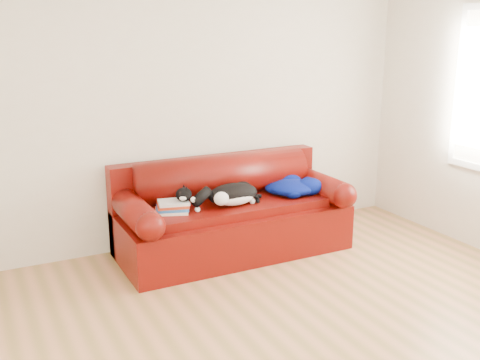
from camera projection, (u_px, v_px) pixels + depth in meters
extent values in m
plane|color=olive|center=(310.00, 327.00, 3.94)|extent=(4.50, 4.50, 0.00)
cube|color=beige|center=(197.00, 108.00, 5.32)|extent=(4.50, 0.02, 2.60)
cube|color=#430B02|center=(233.00, 230.00, 5.23)|extent=(2.10, 0.90, 0.42)
cube|color=#430B02|center=(235.00, 207.00, 5.12)|extent=(1.66, 0.62, 0.10)
cylinder|color=black|center=(149.00, 282.00, 4.59)|extent=(0.06, 0.06, 0.05)
cylinder|color=black|center=(335.00, 244.00, 5.40)|extent=(0.06, 0.06, 0.05)
cylinder|color=black|center=(126.00, 254.00, 5.16)|extent=(0.06, 0.06, 0.05)
cylinder|color=black|center=(298.00, 223.00, 5.97)|extent=(0.06, 0.06, 0.05)
cube|color=#430B02|center=(217.00, 198.00, 5.48)|extent=(2.10, 0.18, 0.85)
cylinder|color=#430B02|center=(221.00, 175.00, 5.32)|extent=(1.70, 0.40, 0.40)
cylinder|color=#430B02|center=(134.00, 211.00, 4.74)|extent=(0.24, 0.88, 0.24)
sphere|color=#430B02|center=(150.00, 227.00, 4.36)|extent=(0.24, 0.24, 0.24)
cylinder|color=#430B02|center=(317.00, 184.00, 5.55)|extent=(0.24, 0.88, 0.24)
sphere|color=#430B02|center=(344.00, 196.00, 5.17)|extent=(0.24, 0.24, 0.24)
cube|color=silver|center=(173.00, 211.00, 4.83)|extent=(0.34, 0.30, 0.02)
cube|color=white|center=(173.00, 211.00, 4.83)|extent=(0.32, 0.28, 0.02)
cube|color=blue|center=(173.00, 208.00, 4.82)|extent=(0.32, 0.28, 0.02)
cube|color=white|center=(173.00, 208.00, 4.82)|extent=(0.31, 0.27, 0.02)
cube|color=#BB3515|center=(172.00, 205.00, 4.81)|extent=(0.31, 0.27, 0.02)
cube|color=white|center=(172.00, 205.00, 4.81)|extent=(0.29, 0.25, 0.02)
cube|color=silver|center=(172.00, 202.00, 4.81)|extent=(0.29, 0.25, 0.02)
cube|color=white|center=(172.00, 202.00, 4.81)|extent=(0.28, 0.23, 0.02)
ellipsoid|color=black|center=(233.00, 194.00, 5.01)|extent=(0.53, 0.41, 0.20)
ellipsoid|color=white|center=(236.00, 200.00, 4.97)|extent=(0.36, 0.26, 0.12)
ellipsoid|color=white|center=(221.00, 199.00, 4.86)|extent=(0.17, 0.16, 0.12)
ellipsoid|color=black|center=(243.00, 192.00, 5.13)|extent=(0.25, 0.25, 0.17)
ellipsoid|color=black|center=(209.00, 195.00, 4.77)|extent=(0.18, 0.17, 0.12)
ellipsoid|color=white|center=(208.00, 198.00, 4.74)|extent=(0.08, 0.08, 0.05)
sphere|color=#BF7272|center=(207.00, 198.00, 4.72)|extent=(0.02, 0.02, 0.02)
cone|color=black|center=(213.00, 189.00, 4.75)|extent=(0.07, 0.06, 0.06)
cone|color=black|center=(207.00, 187.00, 4.79)|extent=(0.07, 0.06, 0.06)
cylinder|color=black|center=(253.00, 196.00, 5.20)|extent=(0.15, 0.14, 0.04)
sphere|color=white|center=(220.00, 209.00, 4.84)|extent=(0.05, 0.05, 0.05)
sphere|color=white|center=(252.00, 201.00, 5.06)|extent=(0.05, 0.05, 0.05)
ellipsoid|color=#02054F|center=(292.00, 187.00, 5.34)|extent=(0.48, 0.44, 0.14)
ellipsoid|color=#02054F|center=(309.00, 186.00, 5.34)|extent=(0.29, 0.26, 0.16)
ellipsoid|color=#02054F|center=(279.00, 188.00, 5.38)|extent=(0.29, 0.33, 0.11)
ellipsoid|color=#02054F|center=(291.00, 182.00, 5.47)|extent=(0.24, 0.20, 0.16)
ellipsoid|color=#02054F|center=(293.00, 192.00, 5.23)|extent=(0.19, 0.20, 0.11)
ellipsoid|color=white|center=(303.00, 186.00, 5.29)|extent=(0.20, 0.09, 0.05)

